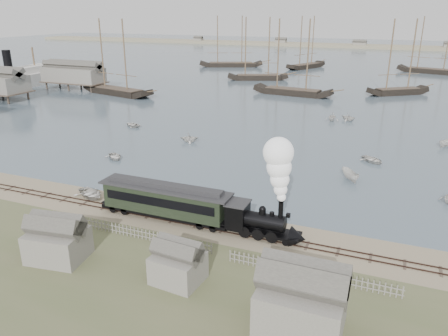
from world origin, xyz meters
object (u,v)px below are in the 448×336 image
at_px(steamship, 9,70).
at_px(passenger_coach, 165,200).
at_px(beached_dinghy, 91,194).
at_px(locomotive, 273,196).

bearing_deg(steamship, passenger_coach, -128.02).
relative_size(passenger_coach, beached_dinghy, 3.44).
bearing_deg(passenger_coach, beached_dinghy, 171.36).
relative_size(passenger_coach, steamship, 0.30).
bearing_deg(passenger_coach, steamship, 145.50).
relative_size(locomotive, steamship, 0.20).
distance_m(passenger_coach, steamship, 102.14).
bearing_deg(beached_dinghy, passenger_coach, -74.55).
bearing_deg(beached_dinghy, locomotive, -70.14).
xyz_separation_m(locomotive, beached_dinghy, (-23.80, 1.76, -4.26)).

